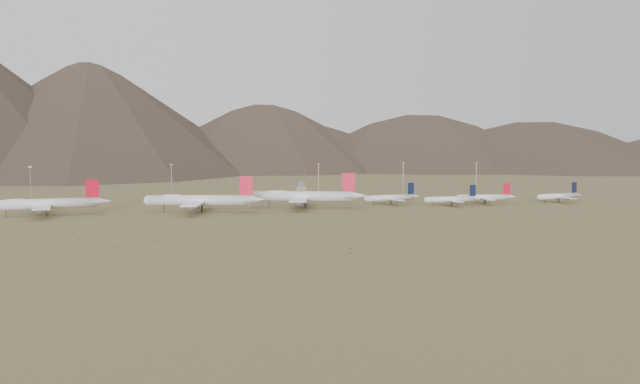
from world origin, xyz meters
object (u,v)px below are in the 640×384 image
object	(u,v)px
control_tower	(300,190)
narrowbody_b	(452,199)
widebody_centre	(200,200)
widebody_west	(45,204)
widebody_east	(304,196)
narrowbody_a	(391,198)

from	to	relation	value
control_tower	narrowbody_b	bearing A→B (deg)	-52.72
narrowbody_b	widebody_centre	bearing A→B (deg)	-179.74
widebody_west	widebody_east	world-z (taller)	widebody_east
widebody_west	control_tower	world-z (taller)	widebody_west
narrowbody_a	widebody_east	bearing A→B (deg)	177.80
widebody_west	control_tower	xyz separation A→B (m)	(172.72, 84.22, -1.57)
narrowbody_b	control_tower	distance (m)	126.46
control_tower	widebody_west	bearing A→B (deg)	-154.00
narrowbody_a	control_tower	world-z (taller)	narrowbody_a
control_tower	narrowbody_a	bearing A→B (deg)	-62.27
widebody_centre	narrowbody_b	size ratio (longest dim) A/B	1.70
narrowbody_a	widebody_centre	bearing A→B (deg)	177.94
widebody_west	control_tower	bearing A→B (deg)	20.40
widebody_centre	narrowbody_a	bearing A→B (deg)	22.24
narrowbody_a	widebody_west	bearing A→B (deg)	173.28
widebody_centre	control_tower	distance (m)	127.14
widebody_west	widebody_centre	size ratio (longest dim) A/B	0.96
widebody_east	control_tower	xyz separation A→B (m)	(20.90, 86.27, -2.37)
narrowbody_b	control_tower	xyz separation A→B (m)	(-76.61, 100.61, 0.89)
widebody_centre	widebody_east	xyz separation A→B (m)	(65.69, 6.80, 0.28)
widebody_east	narrowbody_a	world-z (taller)	widebody_east
widebody_east	narrowbody_a	size ratio (longest dim) A/B	1.66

